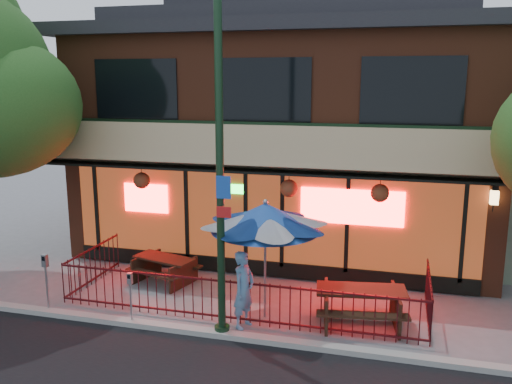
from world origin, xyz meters
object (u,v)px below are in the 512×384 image
(street_light, at_px, (220,188))
(parking_meter_near, at_px, (130,290))
(picnic_table_left, at_px, (165,266))
(parking_meter_far, at_px, (46,274))
(picnic_table_right, at_px, (361,301))
(pedestrian, at_px, (244,289))
(patio_umbrella, at_px, (265,217))

(street_light, height_order, parking_meter_near, street_light)
(picnic_table_left, distance_m, parking_meter_far, 3.07)
(picnic_table_left, distance_m, picnic_table_right, 5.32)
(pedestrian, bearing_deg, picnic_table_right, -54.48)
(patio_umbrella, relative_size, parking_meter_far, 1.95)
(pedestrian, bearing_deg, street_light, 164.70)
(pedestrian, bearing_deg, parking_meter_far, 114.18)
(picnic_table_left, bearing_deg, patio_umbrella, -23.83)
(pedestrian, xyz_separation_m, parking_meter_near, (-2.38, -0.58, -0.04))
(picnic_table_left, xyz_separation_m, patio_umbrella, (3.07, -1.36, 1.87))
(street_light, xyz_separation_m, pedestrian, (0.33, 0.50, -2.30))
(parking_meter_far, bearing_deg, street_light, -0.04)
(picnic_table_left, height_order, parking_meter_far, parking_meter_far)
(street_light, height_order, patio_umbrella, street_light)
(pedestrian, xyz_separation_m, parking_meter_far, (-4.53, -0.50, 0.10))
(picnic_table_left, distance_m, patio_umbrella, 3.84)
(parking_meter_far, bearing_deg, parking_meter_near, -2.13)
(parking_meter_near, bearing_deg, parking_meter_far, 177.87)
(picnic_table_right, bearing_deg, picnic_table_left, 167.13)
(patio_umbrella, bearing_deg, parking_meter_far, -167.22)
(street_light, height_order, picnic_table_right, street_light)
(picnic_table_left, bearing_deg, parking_meter_near, -81.70)
(picnic_table_left, bearing_deg, picnic_table_right, -12.87)
(street_light, xyz_separation_m, picnic_table_left, (-2.42, 2.46, -2.70))
(street_light, xyz_separation_m, parking_meter_near, (-2.05, -0.08, -2.34))
(picnic_table_right, height_order, parking_meter_near, parking_meter_near)
(parking_meter_near, bearing_deg, patio_umbrella, 23.59)
(picnic_table_left, xyz_separation_m, parking_meter_near, (0.37, -2.54, 0.36))
(street_light, relative_size, picnic_table_right, 3.30)
(street_light, height_order, picnic_table_left, street_light)
(street_light, distance_m, pedestrian, 2.38)
(picnic_table_left, relative_size, parking_meter_near, 1.57)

